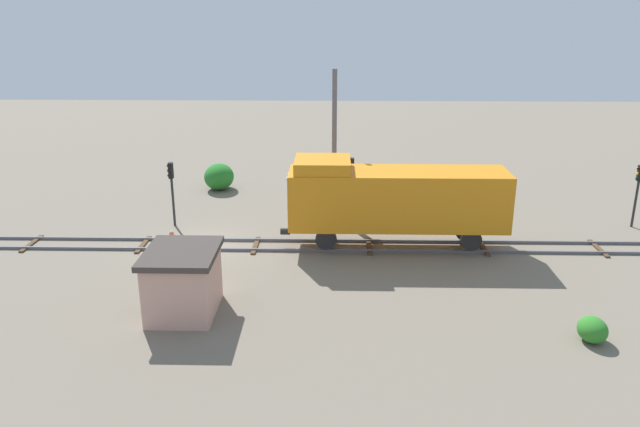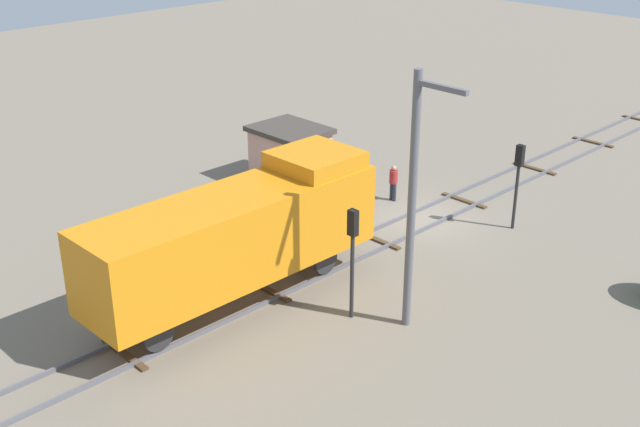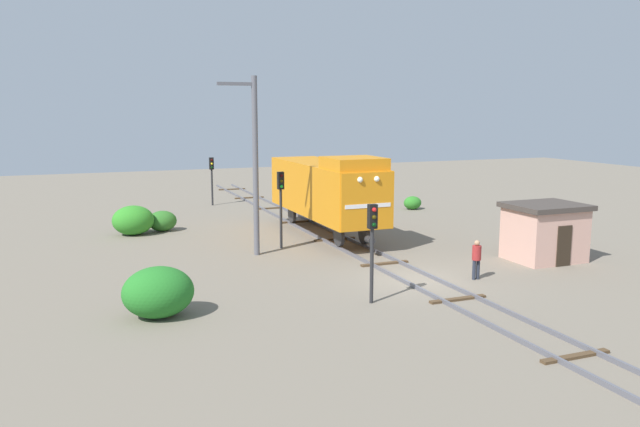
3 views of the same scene
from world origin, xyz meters
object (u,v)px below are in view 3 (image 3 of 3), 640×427
traffic_signal_mid (281,195)px  catenary_mast (254,162)px  relay_hut (545,232)px  worker_near_track (477,257)px  traffic_signal_far (212,172)px  locomotive (326,188)px  traffic_signal_near (372,234)px

traffic_signal_mid → catenary_mast: size_ratio=0.46×
catenary_mast → relay_hut: 14.35m
worker_near_track → catenary_mast: 11.43m
traffic_signal_far → relay_hut: bearing=-64.5°
worker_near_track → traffic_signal_far: bearing=-86.0°
locomotive → traffic_signal_far: 14.51m
worker_near_track → catenary_mast: bearing=-56.1°
locomotive → worker_near_track: size_ratio=6.82×
traffic_signal_mid → catenary_mast: catenary_mast is taller
traffic_signal_near → catenary_mast: bearing=101.4°
worker_near_track → relay_hut: (5.10, 1.73, 0.40)m
locomotive → worker_near_track: (2.40, -10.95, -1.78)m
traffic_signal_mid → relay_hut: 13.10m
locomotive → traffic_signal_mid: locomotive is taller
traffic_signal_far → worker_near_track: bearing=-76.5°
traffic_signal_mid → worker_near_track: traffic_signal_mid is taller
traffic_signal_near → traffic_signal_far: (-0.40, 26.34, -0.07)m
relay_hut → worker_near_track: bearing=-161.2°
catenary_mast → relay_hut: size_ratio=2.50×
traffic_signal_far → traffic_signal_mid: bearing=-89.3°
traffic_signal_mid → worker_near_track: bearing=-56.8°
traffic_signal_far → catenary_mast: bearing=-94.9°
traffic_signal_near → worker_near_track: (5.60, 1.33, -1.61)m
locomotive → relay_hut: 11.97m
traffic_signal_near → relay_hut: (10.70, 3.06, -1.22)m
traffic_signal_mid → catenary_mast: bearing=-149.1°
traffic_signal_near → locomotive: bearing=75.4°
traffic_signal_near → relay_hut: size_ratio=1.07×
traffic_signal_mid → catenary_mast: (-1.66, -0.99, 1.83)m
locomotive → relay_hut: bearing=-50.9°
traffic_signal_near → relay_hut: 11.20m
relay_hut → traffic_signal_far: bearing=115.5°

